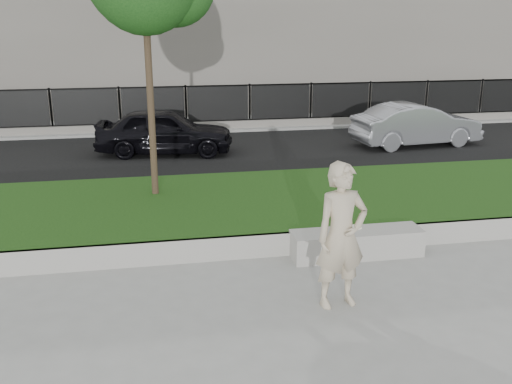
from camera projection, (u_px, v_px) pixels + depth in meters
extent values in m
plane|color=gray|center=(283.00, 284.00, 8.49)|extent=(90.00, 90.00, 0.00)
cube|color=#0F330C|center=(249.00, 208.00, 11.25)|extent=(34.00, 4.00, 0.40)
cube|color=#9E9B94|center=(269.00, 245.00, 9.41)|extent=(34.00, 0.08, 0.40)
cube|color=black|center=(216.00, 154.00, 16.47)|extent=(34.00, 7.00, 0.04)
cube|color=gray|center=(202.00, 125.00, 20.69)|extent=(34.00, 3.00, 0.12)
cube|color=slate|center=(204.00, 125.00, 19.69)|extent=(32.00, 0.30, 0.24)
cube|color=black|center=(204.00, 107.00, 19.51)|extent=(32.00, 0.04, 1.50)
cube|color=black|center=(203.00, 86.00, 19.30)|extent=(32.00, 0.05, 0.05)
cube|color=black|center=(204.00, 121.00, 19.66)|extent=(32.00, 0.05, 0.05)
cube|color=#9E9B94|center=(357.00, 243.00, 9.43)|extent=(2.18, 0.55, 0.45)
imported|color=beige|center=(341.00, 236.00, 7.61)|extent=(0.80, 0.60, 2.02)
cube|color=white|center=(352.00, 228.00, 9.44)|extent=(0.30, 0.26, 0.03)
cylinder|color=#38281C|center=(148.00, 53.00, 10.71)|extent=(0.13, 0.13, 5.53)
imported|color=black|center=(165.00, 131.00, 16.24)|extent=(4.03, 2.07, 1.31)
imported|color=#9A9CA2|center=(416.00, 125.00, 17.31)|extent=(4.01, 1.77, 1.28)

